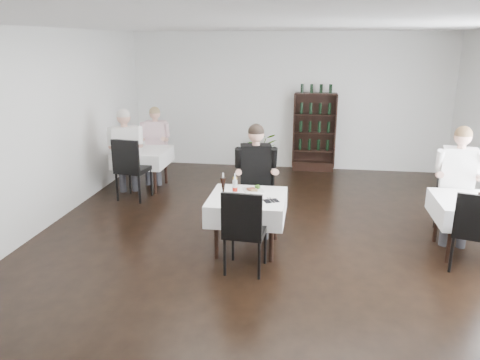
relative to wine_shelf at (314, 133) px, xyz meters
name	(u,v)px	position (x,y,z in m)	size (l,w,h in m)	color
room_shell	(270,144)	(-0.60, -4.31, 0.65)	(9.00, 9.00, 9.00)	black
wine_shelf	(314,133)	(0.00, 0.00, 0.00)	(0.90, 0.28, 1.75)	black
main_table	(247,207)	(-0.90, -4.31, -0.23)	(1.03, 1.03, 0.77)	black
left_table	(143,157)	(-3.30, -1.81, -0.23)	(0.98, 0.98, 0.77)	black
right_table	(472,211)	(2.10, -4.01, -0.23)	(0.98, 0.98, 0.77)	black
potted_tree	(259,151)	(-1.21, -0.11, -0.42)	(0.77, 0.66, 0.85)	#1F591E
main_chair_far	(258,198)	(-0.84, -3.61, -0.33)	(0.55, 0.55, 0.90)	black
main_chair_near	(244,227)	(-0.85, -5.03, -0.23)	(0.53, 0.54, 1.09)	black
left_chair_far	(157,156)	(-3.23, -1.21, -0.34)	(0.49, 0.49, 0.88)	black
left_chair_near	(130,165)	(-3.26, -2.57, -0.19)	(0.60, 0.60, 1.15)	black
right_chair_far	(452,199)	(2.07, -3.21, -0.34)	(0.45, 0.46, 0.89)	black
right_chair_near	(474,227)	(1.95, -4.58, -0.24)	(0.61, 0.61, 1.06)	black
diner_main	(256,171)	(-0.86, -3.66, 0.11)	(0.66, 0.69, 1.64)	#3A3A41
diner_left_far	(155,139)	(-3.20, -1.32, 0.04)	(0.60, 0.61, 1.53)	#3A3A41
diner_left_near	(126,146)	(-3.39, -2.39, 0.11)	(0.72, 0.77, 1.65)	#3A3A41
diner_right_far	(458,175)	(2.02, -3.49, 0.12)	(0.68, 0.70, 1.66)	#3A3A41
plate_far	(254,190)	(-0.84, -4.06, -0.06)	(0.33, 0.33, 0.08)	white
plate_near	(246,199)	(-0.90, -4.46, -0.06)	(0.30, 0.30, 0.08)	white
pilsner_dark	(223,187)	(-1.22, -4.40, 0.06)	(0.08, 0.08, 0.34)	black
pilsner_lager	(235,185)	(-1.09, -4.20, 0.04)	(0.07, 0.07, 0.28)	gold
coke_bottle	(235,188)	(-1.07, -4.32, 0.04)	(0.07, 0.07, 0.28)	silver
napkin_cutlery	(271,201)	(-0.56, -4.46, -0.07)	(0.23, 0.21, 0.02)	black
pepper_mill	(479,195)	(2.18, -3.94, -0.03)	(0.03, 0.03, 0.09)	black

